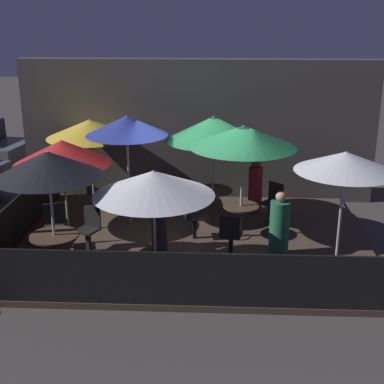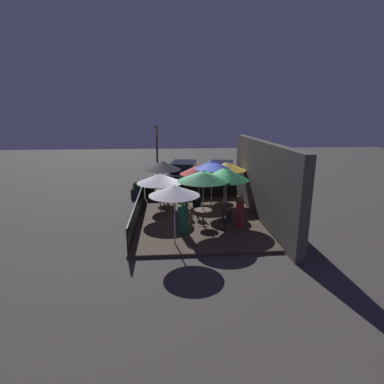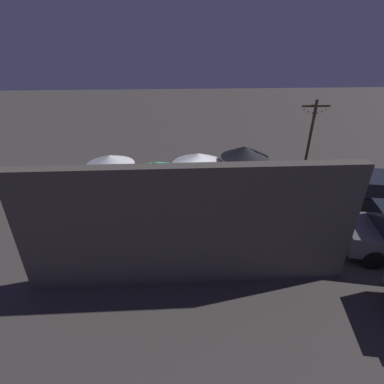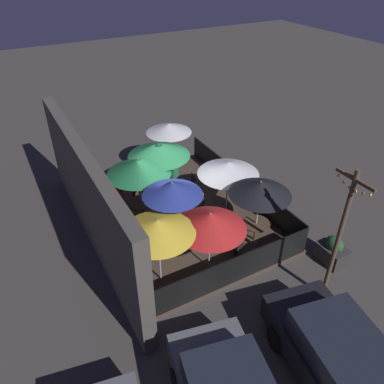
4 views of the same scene
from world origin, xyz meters
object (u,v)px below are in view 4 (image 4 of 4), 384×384
object	(u,v)px
patio_umbrella_4	(158,227)
patio_chair_1	(225,230)
patio_umbrella_1	(159,150)
parked_car_0	(343,366)
patio_umbrella_7	(172,189)
planter_box	(332,251)
dining_table_0	(256,227)
patron_0	(174,174)
patio_chair_4	(132,187)
patio_chair_3	(177,203)
patio_umbrella_3	(228,168)
dining_table_2	(142,205)
light_post	(340,233)
patio_chair_2	(235,245)
patron_1	(200,207)
patron_2	(119,193)
patio_umbrella_2	(139,166)
patio_umbrella_5	(169,128)
patio_chair_0	(190,185)
patio_umbrella_0	(261,188)
patio_umbrella_6	(210,221)
dining_table_1	(161,189)

from	to	relation	value
patio_umbrella_4	patio_chair_1	distance (m)	2.96
patio_umbrella_1	parked_car_0	distance (m)	8.46
patio_umbrella_7	planter_box	distance (m)	5.33
dining_table_0	patron_0	world-z (taller)	patron_0
dining_table_0	planter_box	bearing A→B (deg)	-139.06
patio_umbrella_4	patio_chair_4	xyz separation A→B (m)	(4.32, -0.81, -1.46)
patio_chair_3	parked_car_0	size ratio (longest dim) A/B	0.21
patio_umbrella_3	dining_table_2	bearing A→B (deg)	70.69
patio_umbrella_4	dining_table_0	world-z (taller)	patio_umbrella_4
patio_chair_3	light_post	xyz separation A→B (m)	(-5.19, -1.99, 1.66)
patio_chair_2	patron_1	world-z (taller)	patron_1
patron_2	light_post	xyz separation A→B (m)	(-6.63, -3.64, 1.56)
patio_chair_1	patron_1	bearing A→B (deg)	120.14
patio_umbrella_2	patio_umbrella_4	size ratio (longest dim) A/B	1.11
patio_umbrella_5	patio_umbrella_4	bearing A→B (deg)	151.31
patron_2	parked_car_0	bearing A→B (deg)	-6.49
patio_umbrella_5	patio_chair_3	size ratio (longest dim) A/B	2.35
patio_umbrella_5	dining_table_2	distance (m)	3.61
patio_chair_0	patio_umbrella_2	bearing A→B (deg)	22.02
patio_umbrella_5	light_post	distance (m)	8.07
patio_umbrella_4	patron_0	distance (m)	5.18
patio_umbrella_2	patio_umbrella_4	xyz separation A→B (m)	(-2.95, 0.67, -0.18)
patio_umbrella_1	patron_2	bearing A→B (deg)	75.13
patio_umbrella_2	patron_1	distance (m)	2.57
patio_umbrella_0	patio_chair_3	world-z (taller)	patio_umbrella_0
patio_chair_0	patron_2	size ratio (longest dim) A/B	0.70
patio_chair_0	planter_box	xyz separation A→B (m)	(-5.09, -2.24, -0.24)
patio_umbrella_7	patio_chair_2	world-z (taller)	patio_umbrella_7
patio_umbrella_2	patron_2	bearing A→B (deg)	26.17
patio_umbrella_2	patio_umbrella_5	bearing A→B (deg)	-43.21
patio_umbrella_2	patio_chair_4	size ratio (longest dim) A/B	2.60
patron_2	parked_car_0	size ratio (longest dim) A/B	0.30
patio_umbrella_0	patio_umbrella_3	bearing A→B (deg)	-3.10
patio_umbrella_7	patio_umbrella_6	bearing A→B (deg)	-158.59
patio_chair_3	dining_table_1	bearing A→B (deg)	0.00
dining_table_0	patio_chair_4	size ratio (longest dim) A/B	0.96
dining_table_2	light_post	world-z (taller)	light_post
patio_umbrella_7	patron_1	distance (m)	2.36
patron_2	patio_chair_4	bearing A→B (deg)	100.53
planter_box	patio_chair_1	bearing A→B (deg)	47.98
patio_umbrella_0	patio_umbrella_6	size ratio (longest dim) A/B	1.10
patio_chair_2	patio_umbrella_1	bearing A→B (deg)	83.40
patio_umbrella_6	patron_1	xyz separation A→B (m)	(2.14, -0.91, -1.21)
parked_car_0	patio_chair_2	bearing A→B (deg)	6.96
patio_umbrella_6	dining_table_2	xyz separation A→B (m)	(3.20, 0.82, -1.21)
patio_umbrella_6	patio_umbrella_3	bearing A→B (deg)	-43.15
patio_umbrella_4	light_post	size ratio (longest dim) A/B	0.53
patron_1	planter_box	xyz separation A→B (m)	(-3.66, -2.64, -0.28)
patio_umbrella_3	dining_table_1	size ratio (longest dim) A/B	2.83
dining_table_0	patron_2	xyz separation A→B (m)	(3.89, 3.27, 0.05)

